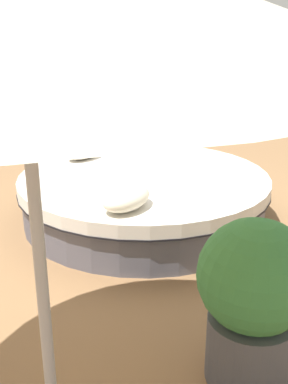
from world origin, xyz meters
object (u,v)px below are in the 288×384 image
(round_bed, at_px, (144,196))
(throw_pillow_1, at_px, (126,198))
(throw_pillow_0, at_px, (84,150))
(planter, at_px, (253,296))

(round_bed, bearing_deg, throw_pillow_1, -157.44)
(throw_pillow_0, height_order, planter, planter)
(throw_pillow_0, xyz_separation_m, throw_pillow_1, (-1.01, -1.25, -0.00))
(round_bed, height_order, planter, planter)
(throw_pillow_0, relative_size, planter, 0.53)
(throw_pillow_1, xyz_separation_m, planter, (-0.80, -1.38, -0.03))
(throw_pillow_1, distance_m, planter, 1.59)
(throw_pillow_0, bearing_deg, round_bed, -99.45)
(round_bed, distance_m, planter, 2.42)
(throw_pillow_0, xyz_separation_m, planter, (-1.81, -2.63, -0.04))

